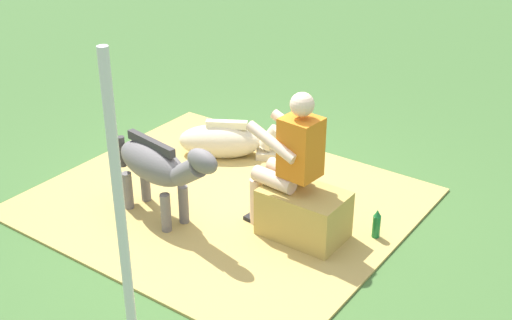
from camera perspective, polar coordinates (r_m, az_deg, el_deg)
The scene contains 8 objects.
ground_plane at distance 6.21m, azimuth -2.21°, elevation -4.73°, with size 24.00×24.00×0.00m, color #426B33.
hay_patch at distance 6.41m, azimuth -2.81°, elevation -3.52°, with size 3.35×2.93×0.02m, color tan.
hay_bale at distance 5.79m, azimuth 4.06°, elevation -4.66°, with size 0.72×0.47×0.46m, color tan.
person_seated at distance 5.63m, azimuth 2.87°, elevation 0.28°, with size 0.68×0.45×1.34m.
pony_standing at distance 5.92m, azimuth -8.27°, elevation -0.54°, with size 1.34×0.45×0.92m.
pony_lying at distance 7.18m, azimuth -2.32°, elevation 1.64°, with size 1.29×0.91×0.42m.
soda_bottle at distance 5.89m, azimuth 10.20°, elevation -5.46°, with size 0.07×0.07×0.29m.
tent_pole_left at distance 3.86m, azimuth -11.21°, elevation -6.90°, with size 0.06×0.06×2.28m, color silver.
Camera 1 is at (-3.26, 4.16, 3.25)m, focal length 47.04 mm.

